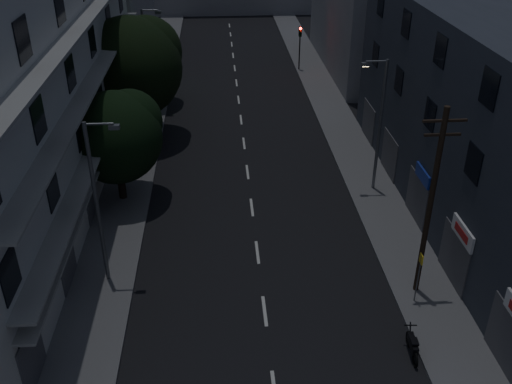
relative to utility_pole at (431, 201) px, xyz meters
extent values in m
plane|color=black|center=(-7.12, 17.64, -4.87)|extent=(160.00, 160.00, 0.00)
cube|color=#565659|center=(-14.62, 17.64, -4.79)|extent=(3.00, 90.00, 0.15)
cube|color=#565659|center=(0.38, 17.64, -4.79)|extent=(3.00, 90.00, 0.15)
cube|color=beige|center=(-7.12, -0.86, -4.86)|extent=(0.15, 2.00, 0.01)
cube|color=beige|center=(-7.12, 3.64, -4.86)|extent=(0.15, 2.00, 0.01)
cube|color=beige|center=(-7.12, 8.14, -4.86)|extent=(0.15, 2.00, 0.01)
cube|color=beige|center=(-7.12, 12.64, -4.86)|extent=(0.15, 2.00, 0.01)
cube|color=beige|center=(-7.12, 17.14, -4.86)|extent=(0.15, 2.00, 0.01)
cube|color=beige|center=(-7.12, 21.64, -4.86)|extent=(0.15, 2.00, 0.01)
cube|color=beige|center=(-7.12, 26.14, -4.86)|extent=(0.15, 2.00, 0.01)
cube|color=beige|center=(-7.12, 30.64, -4.86)|extent=(0.15, 2.00, 0.01)
cube|color=beige|center=(-7.12, 35.14, -4.86)|extent=(0.15, 2.00, 0.01)
cube|color=beige|center=(-7.12, 39.64, -4.86)|extent=(0.15, 2.00, 0.01)
cube|color=beige|center=(-7.12, 44.14, -4.86)|extent=(0.15, 2.00, 0.01)
cube|color=beige|center=(-7.12, 48.64, -4.86)|extent=(0.15, 2.00, 0.01)
cube|color=beige|center=(-7.12, 53.14, -4.86)|extent=(0.15, 2.00, 0.01)
cube|color=#B2B2AD|center=(-19.12, 10.64, 2.13)|extent=(6.00, 36.00, 14.00)
cube|color=black|center=(-16.10, -4.36, -2.87)|extent=(0.06, 1.60, 1.60)
cube|color=black|center=(-16.10, 1.64, -2.87)|extent=(0.06, 1.60, 1.60)
cube|color=black|center=(-16.10, 7.64, -2.87)|extent=(0.06, 1.60, 1.60)
cube|color=black|center=(-16.10, 13.64, -2.87)|extent=(0.06, 1.60, 1.60)
cube|color=black|center=(-16.10, 19.64, -2.87)|extent=(0.06, 1.60, 1.60)
cube|color=black|center=(-16.10, 25.64, -2.87)|extent=(0.06, 1.60, 1.60)
cube|color=black|center=(-16.10, -4.36, 0.33)|extent=(0.06, 1.60, 1.60)
cube|color=black|center=(-16.10, 1.64, 0.33)|extent=(0.06, 1.60, 1.60)
cube|color=black|center=(-16.10, 7.64, 0.33)|extent=(0.06, 1.60, 1.60)
cube|color=black|center=(-16.10, 13.64, 0.33)|extent=(0.06, 1.60, 1.60)
cube|color=black|center=(-16.10, 19.64, 0.33)|extent=(0.06, 1.60, 1.60)
cube|color=black|center=(-16.10, 25.64, 0.33)|extent=(0.06, 1.60, 1.60)
cube|color=black|center=(-16.10, 1.64, 3.53)|extent=(0.06, 1.60, 1.60)
cube|color=black|center=(-16.10, 7.64, 3.53)|extent=(0.06, 1.60, 1.60)
cube|color=black|center=(-16.10, 13.64, 3.53)|extent=(0.06, 1.60, 1.60)
cube|color=black|center=(-16.10, 19.64, 3.53)|extent=(0.06, 1.60, 1.60)
cube|color=black|center=(-16.10, 25.64, 3.53)|extent=(0.06, 1.60, 1.60)
cube|color=black|center=(-16.10, 1.64, 6.73)|extent=(0.06, 1.60, 1.60)
cube|color=black|center=(-16.10, 7.64, 6.73)|extent=(0.06, 1.60, 1.60)
cube|color=gray|center=(-15.62, 10.64, -0.87)|extent=(1.00, 32.40, 0.12)
cube|color=gray|center=(-15.62, 10.64, 2.33)|extent=(1.00, 32.40, 0.12)
cube|color=gray|center=(-15.62, 10.64, 5.53)|extent=(1.00, 32.40, 0.12)
cube|color=gray|center=(-15.72, 10.64, -1.77)|extent=(0.80, 32.40, 0.12)
cube|color=#424247|center=(-16.09, -4.36, -3.47)|extent=(0.06, 2.40, 2.40)
cube|color=#424247|center=(-16.09, 1.64, -3.47)|extent=(0.06, 2.40, 2.40)
cube|color=#424247|center=(-16.09, 7.64, -3.47)|extent=(0.06, 2.40, 2.40)
cube|color=#424247|center=(-16.09, 13.64, -3.47)|extent=(0.06, 2.40, 2.40)
cube|color=#424247|center=(-16.09, 19.64, -3.47)|extent=(0.06, 2.40, 2.40)
cube|color=#424247|center=(-16.09, 25.64, -3.47)|extent=(0.06, 2.40, 2.40)
cube|color=#282D36|center=(4.88, 6.64, 0.63)|extent=(6.00, 28.00, 11.00)
cube|color=black|center=(1.86, 0.64, 1.43)|extent=(0.06, 1.40, 1.50)
cube|color=black|center=(1.86, 6.14, 1.43)|extent=(0.06, 1.40, 1.50)
cube|color=black|center=(1.86, 11.64, 1.43)|extent=(0.06, 1.40, 1.50)
cube|color=black|center=(1.86, 17.14, 1.43)|extent=(0.06, 1.40, 1.50)
cube|color=black|center=(1.86, 0.64, 4.73)|extent=(0.06, 1.40, 1.50)
cube|color=black|center=(1.86, 6.14, 4.73)|extent=(0.06, 1.40, 1.50)
cube|color=black|center=(1.86, 11.64, 4.73)|extent=(0.06, 1.40, 1.50)
cube|color=black|center=(1.86, 17.14, 4.73)|extent=(0.06, 1.40, 1.50)
cube|color=#424247|center=(1.85, -4.86, -3.47)|extent=(0.06, 3.00, 2.60)
cube|color=#424247|center=(1.85, 0.64, -3.47)|extent=(0.06, 3.00, 2.60)
cube|color=#424247|center=(1.85, 6.14, -3.47)|extent=(0.06, 3.00, 2.60)
cube|color=#424247|center=(1.85, 11.64, -3.47)|extent=(0.06, 3.00, 2.60)
cube|color=#424247|center=(1.85, 17.14, -3.47)|extent=(0.06, 3.00, 2.60)
cube|color=silver|center=(1.78, 0.14, -1.77)|extent=(0.12, 2.20, 0.80)
cube|color=#B21414|center=(1.70, 0.14, -1.77)|extent=(0.02, 1.40, 0.36)
cube|color=navy|center=(1.78, 5.64, -1.77)|extent=(0.12, 2.00, 0.70)
cube|color=slate|center=(4.88, 34.64, 1.63)|extent=(6.00, 20.00, 13.00)
cylinder|color=black|center=(-14.71, 9.61, -2.95)|extent=(0.44, 0.44, 3.53)
sphere|color=black|center=(-14.71, 9.61, -0.83)|extent=(5.29, 5.29, 5.29)
sphere|color=black|center=(-13.92, 10.27, -0.17)|extent=(3.71, 3.71, 3.71)
sphere|color=black|center=(-15.37, 9.08, -0.44)|extent=(3.44, 3.44, 3.44)
cylinder|color=black|center=(-14.77, 18.58, -2.39)|extent=(0.44, 0.44, 4.66)
sphere|color=black|center=(-14.77, 18.58, 0.41)|extent=(7.02, 7.02, 7.02)
sphere|color=black|center=(-13.72, 19.46, 1.29)|extent=(4.92, 4.92, 4.92)
sphere|color=black|center=(-15.65, 17.88, 0.94)|extent=(4.56, 4.56, 4.56)
cylinder|color=black|center=(-14.74, 25.51, -2.89)|extent=(0.44, 0.44, 3.65)
sphere|color=black|center=(-14.74, 25.51, -0.70)|extent=(5.45, 5.45, 5.45)
sphere|color=black|center=(-13.92, 26.19, -0.02)|extent=(3.82, 3.82, 3.82)
sphere|color=black|center=(-15.42, 24.96, -0.29)|extent=(3.54, 3.54, 3.54)
cylinder|color=black|center=(-0.86, 33.91, -3.12)|extent=(0.12, 0.12, 3.20)
cube|color=black|center=(-0.86, 33.91, -1.07)|extent=(0.28, 0.22, 0.90)
sphere|color=#FF0C05|center=(-0.86, 33.76, -0.74)|extent=(0.22, 0.22, 0.22)
sphere|color=#3F330C|center=(-0.86, 33.76, -1.04)|extent=(0.22, 0.22, 0.22)
sphere|color=black|center=(-0.86, 33.76, -1.34)|extent=(0.22, 0.22, 0.22)
cylinder|color=black|center=(-13.77, 31.60, -3.12)|extent=(0.12, 0.12, 3.20)
cube|color=black|center=(-13.77, 31.60, -1.07)|extent=(0.28, 0.22, 0.90)
sphere|color=black|center=(-13.77, 31.45, -0.74)|extent=(0.22, 0.22, 0.22)
sphere|color=#3F330C|center=(-13.77, 31.45, -1.04)|extent=(0.22, 0.22, 0.22)
sphere|color=#0CFF26|center=(-13.77, 31.45, -1.34)|extent=(0.22, 0.22, 0.22)
cylinder|color=slate|center=(-14.39, 1.84, -0.72)|extent=(0.18, 0.18, 8.00)
cylinder|color=slate|center=(-13.79, 1.84, 3.18)|extent=(1.20, 0.10, 0.10)
cube|color=slate|center=(-13.19, 1.84, 3.03)|extent=(0.45, 0.25, 0.18)
cube|color=#4C4C4C|center=(-13.19, 1.84, 2.93)|extent=(0.35, 0.18, 0.04)
cylinder|color=slate|center=(0.44, 9.76, -0.72)|extent=(0.18, 0.18, 8.00)
cylinder|color=slate|center=(-0.16, 9.76, 3.18)|extent=(1.20, 0.10, 0.10)
cube|color=slate|center=(-0.76, 9.76, 3.03)|extent=(0.45, 0.25, 0.18)
cube|color=#FFD88C|center=(-0.76, 9.76, 2.93)|extent=(0.35, 0.18, 0.04)
cylinder|color=#575A5E|center=(-14.35, 23.84, -0.72)|extent=(0.18, 0.18, 8.00)
cylinder|color=#575A5E|center=(-13.75, 23.84, 3.18)|extent=(1.20, 0.10, 0.10)
cube|color=#575A5E|center=(-13.15, 23.84, 3.03)|extent=(0.45, 0.25, 0.18)
cube|color=#4C4C4C|center=(-13.15, 23.84, 2.93)|extent=(0.35, 0.18, 0.04)
cylinder|color=black|center=(0.00, 0.00, -0.22)|extent=(0.24, 0.24, 9.00)
cube|color=black|center=(0.00, 0.00, 3.68)|extent=(1.80, 0.10, 0.10)
cube|color=black|center=(0.00, 0.00, 3.08)|extent=(1.50, 0.10, 0.10)
cylinder|color=#595B60|center=(-0.32, -0.79, -3.47)|extent=(0.06, 0.06, 2.50)
cube|color=yellow|center=(-0.32, -0.79, -2.42)|extent=(0.05, 0.35, 0.45)
torus|color=black|center=(-1.45, -4.44, -4.58)|extent=(0.15, 0.67, 0.67)
torus|color=black|center=(-1.36, -3.31, -4.58)|extent=(0.15, 0.67, 0.67)
cube|color=black|center=(-1.41, -3.87, -4.28)|extent=(0.31, 1.05, 0.33)
cube|color=black|center=(-1.42, -4.01, -4.04)|extent=(0.31, 0.44, 0.09)
cylinder|color=black|center=(-1.37, -3.36, -4.16)|extent=(0.09, 0.41, 0.79)
cube|color=black|center=(-1.36, -3.26, -3.88)|extent=(0.52, 0.08, 0.04)
camera|label=1|loc=(-8.86, -20.30, 12.23)|focal=40.00mm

